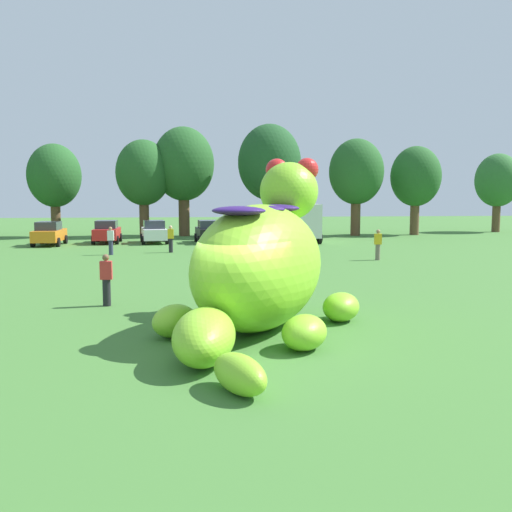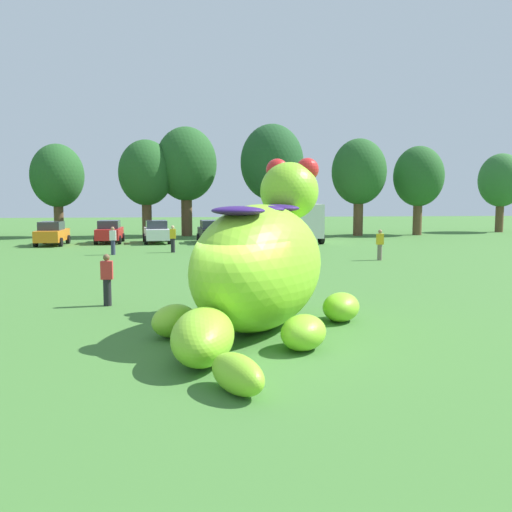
% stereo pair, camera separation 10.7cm
% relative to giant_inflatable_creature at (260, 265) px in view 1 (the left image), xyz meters
% --- Properties ---
extents(ground_plane, '(160.00, 160.00, 0.00)m').
position_rel_giant_inflatable_creature_xyz_m(ground_plane, '(-0.67, -1.74, -1.74)').
color(ground_plane, '#427533').
extents(giant_inflatable_creature, '(6.30, 9.43, 4.77)m').
position_rel_giant_inflatable_creature_xyz_m(giant_inflatable_creature, '(0.00, 0.00, 0.00)').
color(giant_inflatable_creature, '#8CD12D').
rests_on(giant_inflatable_creature, ground).
extents(car_orange, '(1.99, 4.13, 1.72)m').
position_rel_giant_inflatable_creature_xyz_m(car_orange, '(-12.12, 27.02, -0.88)').
color(car_orange, orange).
rests_on(car_orange, ground).
extents(car_red, '(2.03, 4.15, 1.72)m').
position_rel_giant_inflatable_creature_xyz_m(car_red, '(-8.26, 28.52, -0.88)').
color(car_red, red).
rests_on(car_red, ground).
extents(car_white, '(2.33, 4.29, 1.72)m').
position_rel_giant_inflatable_creature_xyz_m(car_white, '(-4.72, 28.13, -0.88)').
color(car_white, white).
rests_on(car_white, ground).
extents(car_black, '(2.20, 4.23, 1.72)m').
position_rel_giant_inflatable_creature_xyz_m(car_black, '(-0.60, 27.94, -0.88)').
color(car_black, black).
rests_on(car_black, ground).
extents(box_truck, '(3.02, 6.61, 2.95)m').
position_rel_giant_inflatable_creature_xyz_m(box_truck, '(6.17, 28.14, -0.14)').
color(box_truck, '#B2231E').
rests_on(box_truck, ground).
extents(tree_mid_left, '(4.49, 4.49, 7.97)m').
position_rel_giant_inflatable_creature_xyz_m(tree_mid_left, '(-13.50, 35.16, 3.47)').
color(tree_mid_left, brown).
rests_on(tree_mid_left, ground).
extents(tree_centre_left, '(4.72, 4.72, 8.38)m').
position_rel_giant_inflatable_creature_xyz_m(tree_centre_left, '(-6.00, 34.96, 3.74)').
color(tree_centre_left, brown).
rests_on(tree_centre_left, ground).
extents(tree_centre, '(5.40, 5.40, 9.59)m').
position_rel_giant_inflatable_creature_xyz_m(tree_centre, '(-2.55, 35.62, 4.53)').
color(tree_centre, brown).
rests_on(tree_centre, ground).
extents(tree_centre_right, '(5.49, 5.49, 9.75)m').
position_rel_giant_inflatable_creature_xyz_m(tree_centre_right, '(4.90, 34.21, 4.63)').
color(tree_centre_right, brown).
rests_on(tree_centre_right, ground).
extents(tree_mid_right, '(4.84, 4.84, 8.59)m').
position_rel_giant_inflatable_creature_xyz_m(tree_mid_right, '(12.69, 34.20, 3.87)').
color(tree_mid_right, brown).
rests_on(tree_mid_right, ground).
extents(tree_right, '(4.52, 4.52, 8.02)m').
position_rel_giant_inflatable_creature_xyz_m(tree_right, '(18.33, 34.55, 3.50)').
color(tree_right, brown).
rests_on(tree_right, ground).
extents(tree_far_right, '(4.31, 4.31, 7.65)m').
position_rel_giant_inflatable_creature_xyz_m(tree_far_right, '(27.89, 37.54, 3.26)').
color(tree_far_right, brown).
rests_on(tree_far_right, ground).
extents(spectator_near_inflatable, '(0.38, 0.26, 1.71)m').
position_rel_giant_inflatable_creature_xyz_m(spectator_near_inflatable, '(-3.20, 20.90, -0.89)').
color(spectator_near_inflatable, black).
rests_on(spectator_near_inflatable, ground).
extents(spectator_mid_field, '(0.38, 0.26, 1.71)m').
position_rel_giant_inflatable_creature_xyz_m(spectator_mid_field, '(-4.64, 3.66, -0.89)').
color(spectator_mid_field, black).
rests_on(spectator_mid_field, ground).
extents(spectator_by_cars, '(0.38, 0.26, 1.71)m').
position_rel_giant_inflatable_creature_xyz_m(spectator_by_cars, '(-6.77, 19.88, -0.89)').
color(spectator_by_cars, '#2D334C').
rests_on(spectator_by_cars, ground).
extents(spectator_wandering, '(0.38, 0.26, 1.71)m').
position_rel_giant_inflatable_creature_xyz_m(spectator_wandering, '(8.46, 15.38, -0.89)').
color(spectator_wandering, '#726656').
rests_on(spectator_wandering, ground).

